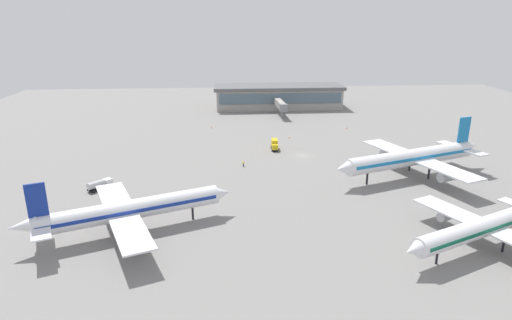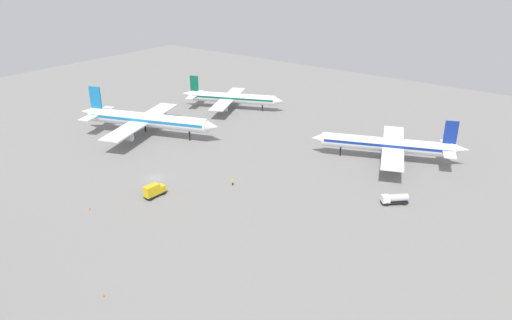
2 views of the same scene
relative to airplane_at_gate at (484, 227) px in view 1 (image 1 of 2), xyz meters
name	(u,v)px [view 1 (image 1 of 2)]	position (x,y,z in m)	size (l,w,h in m)	color
ground	(303,156)	(23.27, -59.69, -4.38)	(288.00, 288.00, 0.00)	gray
terminal_building	(278,96)	(21.59, -137.63, 1.09)	(61.47, 19.01, 10.73)	#9E9993
airplane_at_gate	(484,227)	(0.00, 0.00, 0.00)	(37.40, 30.98, 12.05)	white
airplane_taxiing	(129,210)	(67.41, -11.54, 0.43)	(41.56, 34.32, 13.24)	white
airplane_distant	(413,157)	(-2.98, -39.00, 1.05)	(47.37, 38.99, 14.94)	white
catering_truck	(275,145)	(31.48, -67.18, -2.68)	(2.38, 5.67, 3.30)	black
fuel_truck	(100,184)	(79.60, -35.34, -2.99)	(5.87, 5.72, 2.50)	black
ground_crew_worker	(243,164)	(42.57, -50.71, -3.53)	(0.54, 0.54, 1.67)	#1E2338
jet_bridge	(280,105)	(23.01, -117.98, 0.75)	(3.77, 18.01, 6.74)	#9E9993
safety_cone_near_gate	(289,137)	(24.53, -80.82, -4.08)	(0.44, 0.44, 0.60)	#EA590C
safety_cone_mid_apron	(211,127)	(52.99, -98.34, -4.08)	(0.44, 0.44, 0.60)	#EA590C
safety_cone_far_side	(347,128)	(-0.12, -93.19, -4.08)	(0.44, 0.44, 0.60)	#EA590C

